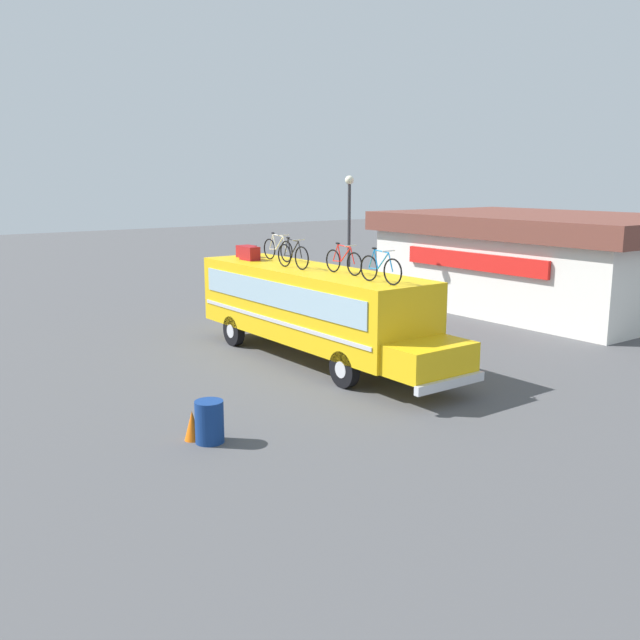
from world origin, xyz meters
TOP-DOWN VIEW (x-y plane):
  - ground_plane at (0.00, 0.00)m, footprint 120.00×120.00m
  - bus at (0.25, -0.00)m, footprint 11.01×2.60m
  - luggage_bag_1 at (-3.91, 0.01)m, footprint 0.61×0.53m
  - luggage_bag_2 at (-3.08, -0.35)m, footprint 0.76×0.42m
  - rooftop_bicycle_1 at (-2.34, 0.34)m, footprint 1.80×0.44m
  - rooftop_bicycle_2 at (-0.30, -0.42)m, footprint 1.71×0.44m
  - rooftop_bicycle_3 at (1.69, 0.05)m, footprint 1.71×0.44m
  - rooftop_bicycle_4 at (3.74, -0.30)m, footprint 1.70×0.44m
  - roadside_building at (-1.29, 13.54)m, footprint 13.20×9.20m
  - trash_bin at (4.73, -6.09)m, footprint 0.64×0.64m
  - traffic_cone at (4.38, -6.33)m, footprint 0.36×0.36m
  - street_lamp at (-5.80, 6.27)m, footprint 0.38×0.38m

SIDE VIEW (x-z plane):
  - ground_plane at x=0.00m, z-range 0.00..0.00m
  - traffic_cone at x=4.38m, z-range 0.00..0.68m
  - trash_bin at x=4.73m, z-range 0.00..0.95m
  - bus at x=0.25m, z-range 0.29..3.21m
  - roadside_building at x=-1.29m, z-range 0.06..4.24m
  - luggage_bag_1 at x=-3.91m, z-range 2.92..3.35m
  - luggage_bag_2 at x=-3.08m, z-range 2.92..3.40m
  - rooftop_bicycle_3 at x=1.69m, z-range 2.85..3.77m
  - rooftop_bicycle_4 at x=3.74m, z-range 2.84..3.80m
  - rooftop_bicycle_1 at x=-2.34m, z-range 2.84..3.81m
  - rooftop_bicycle_2 at x=-0.30m, z-range 2.84..3.82m
  - street_lamp at x=-5.80m, z-range 0.82..6.66m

